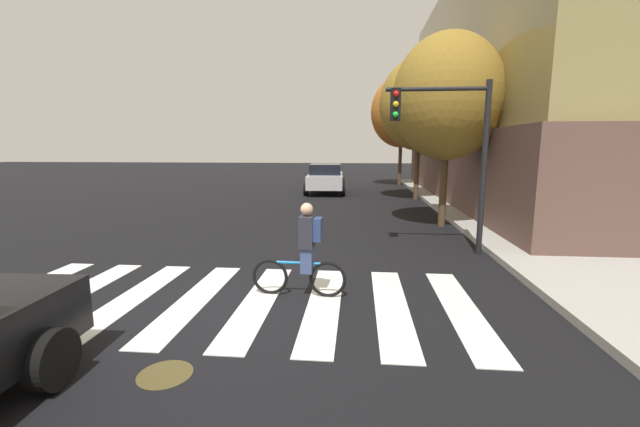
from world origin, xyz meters
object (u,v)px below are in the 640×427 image
at_px(cyclist, 305,250).
at_px(fire_hydrant, 499,217).
at_px(street_tree_near, 448,97).
at_px(street_tree_far, 402,112).
at_px(traffic_light_near, 450,138).
at_px(street_tree_mid, 419,105).
at_px(manhole_cover, 165,374).
at_px(sedan_mid, 326,178).

distance_m(cyclist, fire_hydrant, 7.76).
height_order(street_tree_near, street_tree_far, street_tree_far).
bearing_deg(street_tree_near, traffic_light_near, -100.11).
distance_m(street_tree_near, street_tree_mid, 7.07).
height_order(cyclist, fire_hydrant, cyclist).
bearing_deg(street_tree_far, manhole_cover, -101.98).
xyz_separation_m(sedan_mid, street_tree_mid, (4.83, -2.58, 3.84)).
height_order(fire_hydrant, street_tree_mid, street_tree_mid).
xyz_separation_m(traffic_light_near, street_tree_far, (0.70, 18.27, 2.11)).
bearing_deg(street_tree_near, fire_hydrant, -36.28).
height_order(manhole_cover, traffic_light_near, traffic_light_near).
height_order(sedan_mid, street_tree_mid, street_tree_mid).
relative_size(cyclist, street_tree_near, 0.27).
bearing_deg(street_tree_mid, street_tree_far, 90.47).
height_order(manhole_cover, street_tree_far, street_tree_far).
height_order(sedan_mid, street_tree_near, street_tree_near).
distance_m(manhole_cover, traffic_light_near, 7.92).
relative_size(traffic_light_near, fire_hydrant, 5.38).
height_order(manhole_cover, cyclist, cyclist).
xyz_separation_m(traffic_light_near, street_tree_mid, (0.76, 10.62, 1.84)).
bearing_deg(street_tree_far, cyclist, -100.03).
bearing_deg(fire_hydrant, street_tree_mid, 99.46).
xyz_separation_m(street_tree_near, street_tree_far, (0.06, 14.71, 0.76)).
distance_m(manhole_cover, cyclist, 3.08).
relative_size(traffic_light_near, street_tree_far, 0.57).
distance_m(sedan_mid, street_tree_mid, 6.68).
xyz_separation_m(sedan_mid, traffic_light_near, (4.07, -13.19, 2.00)).
height_order(sedan_mid, fire_hydrant, sedan_mid).
height_order(cyclist, traffic_light_near, traffic_light_near).
distance_m(sedan_mid, street_tree_far, 8.08).
bearing_deg(traffic_light_near, street_tree_near, 79.89).
xyz_separation_m(manhole_cover, cyclist, (1.32, 2.66, 0.84)).
distance_m(cyclist, traffic_light_near, 4.93).
bearing_deg(traffic_light_near, street_tree_far, 87.82).
bearing_deg(traffic_light_near, manhole_cover, -126.87).
bearing_deg(street_tree_mid, sedan_mid, 151.89).
xyz_separation_m(manhole_cover, sedan_mid, (0.37, 19.10, 0.86)).
relative_size(fire_hydrant, street_tree_mid, 0.11).
bearing_deg(manhole_cover, street_tree_far, 78.02).
distance_m(traffic_light_near, street_tree_near, 3.86).
relative_size(sedan_mid, street_tree_far, 0.67).
height_order(sedan_mid, street_tree_far, street_tree_far).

